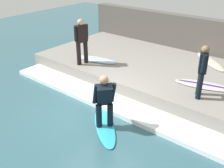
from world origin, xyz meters
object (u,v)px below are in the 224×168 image
(surfboard_waiting_near, at_px, (97,59))
(surfer_waiting_far, at_px, (202,69))
(surfboard_spare, at_px, (210,61))
(surfer_waiting_near, at_px, (82,39))
(surfboard_riding, at_px, (105,126))
(surfer_riding, at_px, (104,99))
(surfboard_waiting_far, at_px, (204,85))

(surfboard_waiting_near, xyz_separation_m, surfer_waiting_far, (-0.29, -4.30, 0.86))
(surfboard_waiting_near, bearing_deg, surfboard_spare, -54.03)
(surfer_waiting_near, height_order, surfboard_waiting_near, surfer_waiting_near)
(surfboard_riding, relative_size, surfer_waiting_far, 1.15)
(surfboard_riding, xyz_separation_m, surfer_waiting_near, (2.05, 2.82, 1.48))
(surfboard_riding, xyz_separation_m, surfboard_waiting_near, (2.65, 2.64, 0.54))
(surfboard_riding, xyz_separation_m, surfer_waiting_far, (2.36, -1.66, 1.40))
(surfer_riding, height_order, surfboard_spare, surfer_riding)
(surfer_waiting_far, bearing_deg, surfer_waiting_near, 93.91)
(surfboard_riding, bearing_deg, surfer_waiting_far, -35.15)
(surfboard_riding, distance_m, surfer_waiting_near, 3.79)
(surfer_riding, relative_size, surfboard_spare, 0.86)
(surfboard_waiting_near, height_order, surfboard_waiting_far, surfboard_waiting_far)
(surfboard_waiting_far, bearing_deg, surfer_riding, 153.70)
(surfer_waiting_near, relative_size, surfboard_waiting_far, 0.90)
(surfboard_waiting_near, distance_m, surfboard_waiting_far, 4.21)
(surfer_riding, bearing_deg, surfboard_waiting_far, -26.30)
(surfboard_riding, bearing_deg, surfboard_waiting_far, -26.30)
(surfer_waiting_near, bearing_deg, surfer_waiting_far, -86.09)
(surfboard_spare, bearing_deg, surfboard_waiting_near, 125.97)
(surfboard_riding, distance_m, surfboard_spare, 5.38)
(surfboard_spare, bearing_deg, surfboard_waiting_far, -164.96)
(surfer_riding, bearing_deg, surfer_waiting_far, -35.15)
(surfboard_riding, relative_size, surfboard_spare, 1.02)
(surfer_waiting_near, bearing_deg, surfboard_spare, -49.59)
(surfboard_riding, distance_m, surfboard_waiting_far, 3.52)
(surfboard_waiting_near, bearing_deg, surfboard_waiting_far, -83.62)
(surfer_riding, height_order, surfboard_waiting_near, surfer_riding)
(surfer_waiting_far, relative_size, surfboard_spare, 0.89)
(surfboard_riding, height_order, surfer_waiting_near, surfer_waiting_near)
(surfer_riding, distance_m, surfboard_waiting_near, 3.76)
(surfer_waiting_near, xyz_separation_m, surfboard_waiting_far, (1.07, -4.36, -0.94))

